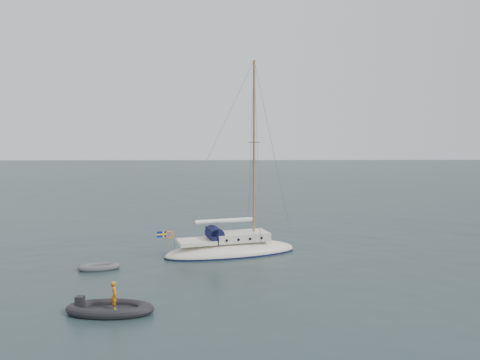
{
  "coord_description": "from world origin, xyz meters",
  "views": [
    {
      "loc": [
        -1.08,
        -31.41,
        8.01
      ],
      "look_at": [
        -0.37,
        0.0,
        5.28
      ],
      "focal_mm": 35.0,
      "sensor_mm": 36.0,
      "label": 1
    }
  ],
  "objects": [
    {
      "name": "dinghy",
      "position": [
        -9.14,
        -2.98,
        0.16
      ],
      "size": [
        2.55,
        1.15,
        0.37
      ],
      "rotation": [
        0.0,
        0.0,
        0.26
      ],
      "color": "#515257",
      "rests_on": "ground"
    },
    {
      "name": "rib",
      "position": [
        -6.63,
        -10.32,
        0.25
      ],
      "size": [
        4.12,
        1.87,
        1.55
      ],
      "rotation": [
        0.0,
        0.0,
        -0.05
      ],
      "color": "black",
      "rests_on": "ground"
    },
    {
      "name": "sailboat",
      "position": [
        -0.96,
        0.72,
        1.06
      ],
      "size": [
        9.87,
        2.96,
        14.06
      ],
      "rotation": [
        0.0,
        0.0,
        0.29
      ],
      "color": "beige",
      "rests_on": "ground"
    },
    {
      "name": "ground",
      "position": [
        0.0,
        0.0,
        0.0
      ],
      "size": [
        300.0,
        300.0,
        0.0
      ],
      "primitive_type": "plane",
      "color": "black",
      "rests_on": "ground"
    }
  ]
}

